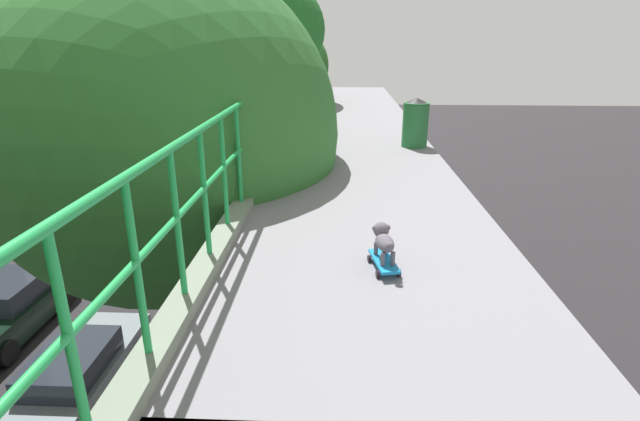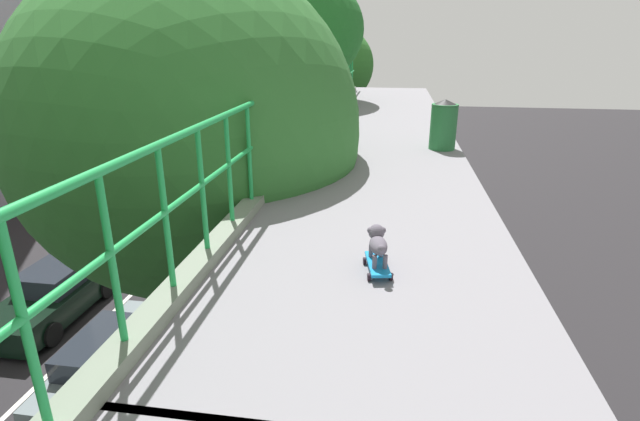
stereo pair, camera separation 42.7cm
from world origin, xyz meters
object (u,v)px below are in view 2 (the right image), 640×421
at_px(car_black_sixth, 54,295).
at_px(city_bus, 192,160).
at_px(litter_bin, 444,124).
at_px(car_grey_fifth, 113,359).
at_px(small_dog, 378,242).
at_px(toy_skateboard, 377,265).

relative_size(car_black_sixth, city_bus, 0.44).
distance_m(car_black_sixth, litter_bin, 12.46).
relative_size(car_grey_fifth, city_bus, 0.43).
xyz_separation_m(car_grey_fifth, small_dog, (6.30, -5.21, 5.73)).
relative_size(car_black_sixth, toy_skateboard, 9.76).
distance_m(city_bus, small_dog, 22.22).
relative_size(small_dog, litter_bin, 0.47).
distance_m(car_grey_fifth, city_bus, 14.67).
height_order(city_bus, litter_bin, litter_bin).
bearing_deg(car_grey_fifth, litter_bin, -4.08).
relative_size(toy_skateboard, litter_bin, 0.55).
distance_m(toy_skateboard, small_dog, 0.19).
relative_size(car_grey_fifth, small_dog, 11.41).
height_order(car_grey_fifth, car_black_sixth, car_black_sixth).
height_order(toy_skateboard, small_dog, small_dog).
height_order(car_black_sixth, toy_skateboard, toy_skateboard).
xyz_separation_m(car_grey_fifth, litter_bin, (7.21, -0.51, 5.90)).
bearing_deg(toy_skateboard, small_dog, 99.60).
distance_m(toy_skateboard, litter_bin, 4.83).
bearing_deg(city_bus, small_dog, -62.45).
bearing_deg(small_dog, car_black_sixth, 141.55).
distance_m(car_grey_fifth, litter_bin, 9.33).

